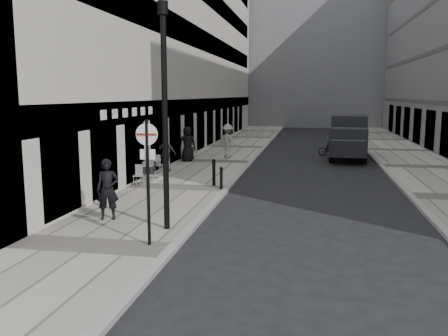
{
  "coord_description": "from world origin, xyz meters",
  "views": [
    {
      "loc": [
        3.29,
        -7.82,
        3.81
      ],
      "look_at": [
        0.46,
        7.45,
        1.4
      ],
      "focal_mm": 38.0,
      "sensor_mm": 36.0,
      "label": 1
    }
  ],
  "objects_px": {
    "panel_van": "(349,134)",
    "cyclist": "(331,146)",
    "walking_man": "(108,189)",
    "lamppost": "(165,106)",
    "sign_post": "(148,165)"
  },
  "relations": [
    {
      "from": "walking_man",
      "to": "sign_post",
      "type": "bearing_deg",
      "value": -64.5
    },
    {
      "from": "sign_post",
      "to": "cyclist",
      "type": "xyz_separation_m",
      "value": [
        5.1,
        19.51,
        -1.47
      ]
    },
    {
      "from": "lamppost",
      "to": "cyclist",
      "type": "xyz_separation_m",
      "value": [
        5.1,
        18.05,
        -2.86
      ]
    },
    {
      "from": "sign_post",
      "to": "cyclist",
      "type": "relative_size",
      "value": 1.87
    },
    {
      "from": "lamppost",
      "to": "cyclist",
      "type": "bearing_deg",
      "value": 74.21
    },
    {
      "from": "walking_man",
      "to": "lamppost",
      "type": "relative_size",
      "value": 0.3
    },
    {
      "from": "panel_van",
      "to": "sign_post",
      "type": "bearing_deg",
      "value": -103.76
    },
    {
      "from": "walking_man",
      "to": "panel_van",
      "type": "height_order",
      "value": "panel_van"
    },
    {
      "from": "sign_post",
      "to": "panel_van",
      "type": "relative_size",
      "value": 0.55
    },
    {
      "from": "walking_man",
      "to": "panel_van",
      "type": "xyz_separation_m",
      "value": [
        8.12,
        16.11,
        0.43
      ]
    },
    {
      "from": "lamppost",
      "to": "cyclist",
      "type": "distance_m",
      "value": 18.98
    },
    {
      "from": "panel_van",
      "to": "cyclist",
      "type": "distance_m",
      "value": 1.82
    },
    {
      "from": "sign_post",
      "to": "panel_van",
      "type": "bearing_deg",
      "value": 65.57
    },
    {
      "from": "walking_man",
      "to": "sign_post",
      "type": "relative_size",
      "value": 0.59
    },
    {
      "from": "sign_post",
      "to": "cyclist",
      "type": "bearing_deg",
      "value": 69.39
    }
  ]
}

